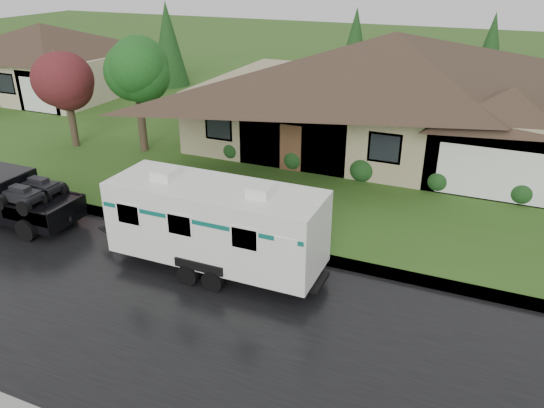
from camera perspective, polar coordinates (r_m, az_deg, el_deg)
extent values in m
plane|color=#31581B|center=(16.28, -5.65, -8.07)|extent=(140.00, 140.00, 0.00)
cube|color=black|center=(14.88, -9.39, -11.85)|extent=(140.00, 8.00, 0.01)
cube|color=gray|center=(17.95, -2.24, -4.31)|extent=(140.00, 0.50, 0.15)
cube|color=#31581B|center=(29.06, 8.64, 7.09)|extent=(140.00, 26.00, 0.15)
cube|color=tan|center=(27.26, 12.38, 9.06)|extent=(18.00, 10.00, 3.00)
pyramid|color=#37271E|center=(26.48, 13.22, 17.61)|extent=(19.44, 10.80, 2.60)
cube|color=tan|center=(24.01, 23.54, 5.02)|extent=(5.76, 4.00, 2.70)
cube|color=tan|center=(40.74, -22.94, 12.71)|extent=(10.00, 8.00, 2.80)
pyramid|color=#37271E|center=(40.27, -23.78, 17.41)|extent=(10.80, 8.64, 2.00)
cube|color=tan|center=(37.29, -21.74, 11.71)|extent=(3.20, 4.00, 2.52)
cylinder|color=#382B1E|center=(26.92, -13.78, 8.05)|extent=(0.39, 0.39, 2.39)
sphere|color=#1F611F|center=(26.31, -14.37, 13.50)|extent=(3.30, 3.30, 3.30)
cylinder|color=#382B1E|center=(28.70, -20.59, 7.82)|extent=(0.35, 0.35, 2.03)
sphere|color=maroon|center=(28.19, -21.27, 12.12)|extent=(2.80, 2.80, 2.80)
sphere|color=#143814|center=(25.26, -4.27, 5.94)|extent=(1.00, 1.00, 1.00)
sphere|color=#143814|center=(24.04, 2.45, 4.99)|extent=(1.00, 1.00, 1.00)
sphere|color=#143814|center=(23.19, 9.75, 3.88)|extent=(1.00, 1.00, 1.00)
sphere|color=#143814|center=(22.74, 17.45, 2.64)|extent=(1.00, 1.00, 1.00)
sphere|color=#143814|center=(22.73, 25.29, 1.32)|extent=(1.00, 1.00, 1.00)
cube|color=black|center=(21.67, -26.50, 0.19)|extent=(5.58, 1.86, 0.80)
cube|color=black|center=(20.34, -23.30, -0.15)|extent=(2.05, 1.77, 0.06)
cylinder|color=black|center=(20.01, -24.86, -2.52)|extent=(0.78, 0.30, 0.78)
cylinder|color=black|center=(21.11, -21.35, -0.47)|extent=(0.78, 0.30, 0.78)
cube|color=white|center=(15.99, -6.02, -1.92)|extent=(6.52, 2.23, 2.28)
cube|color=black|center=(16.60, -5.82, -5.86)|extent=(6.89, 1.12, 0.13)
cube|color=#0D5B52|center=(15.77, -6.10, -0.29)|extent=(6.39, 2.25, 0.13)
cube|color=white|center=(16.29, -11.40, 3.21)|extent=(0.65, 0.74, 0.30)
cube|color=white|center=(14.82, -1.19, 1.50)|extent=(0.65, 0.74, 0.30)
cylinder|color=black|center=(16.02, -9.03, -7.51)|extent=(0.65, 0.22, 0.65)
cylinder|color=black|center=(17.63, -5.31, -4.04)|extent=(0.65, 0.22, 0.65)
cylinder|color=black|center=(15.64, -6.39, -8.21)|extent=(0.65, 0.22, 0.65)
cylinder|color=black|center=(17.29, -2.85, -4.58)|extent=(0.65, 0.22, 0.65)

